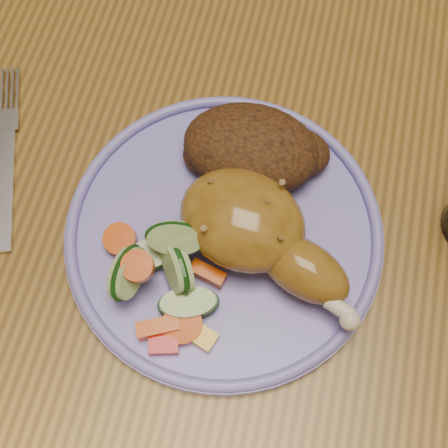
{
  "coord_description": "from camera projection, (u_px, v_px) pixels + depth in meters",
  "views": [
    {
      "loc": [
        0.02,
        -0.32,
        1.25
      ],
      "look_at": [
        -0.03,
        -0.12,
        0.78
      ],
      "focal_mm": 50.0,
      "sensor_mm": 36.0,
      "label": 1
    }
  ],
  "objects": [
    {
      "name": "rice_pilaf",
      "position": [
        254.0,
        149.0,
        0.54
      ],
      "size": [
        0.13,
        0.09,
        0.05
      ],
      "color": "#442611",
      "rests_on": "plate"
    },
    {
      "name": "chicken_leg",
      "position": [
        257.0,
        232.0,
        0.5
      ],
      "size": [
        0.17,
        0.12,
        0.06
      ],
      "color": "olive",
      "rests_on": "plate"
    },
    {
      "name": "dining_table",
      "position": [
        276.0,
        172.0,
        0.66
      ],
      "size": [
        0.9,
        1.4,
        0.75
      ],
      "color": "brown",
      "rests_on": "ground"
    },
    {
      "name": "ground",
      "position": [
        251.0,
        327.0,
        1.28
      ],
      "size": [
        4.0,
        4.0,
        0.0
      ],
      "primitive_type": "plane",
      "color": "#543B1C",
      "rests_on": "ground"
    },
    {
      "name": "plate",
      "position": [
        224.0,
        234.0,
        0.54
      ],
      "size": [
        0.27,
        0.27,
        0.01
      ],
      "primitive_type": "cylinder",
      "color": "#766FCA",
      "rests_on": "dining_table"
    },
    {
      "name": "plate_rim",
      "position": [
        224.0,
        229.0,
        0.53
      ],
      "size": [
        0.27,
        0.27,
        0.01
      ],
      "primitive_type": "torus",
      "color": "#766FCA",
      "rests_on": "plate"
    },
    {
      "name": "vegetable_pile",
      "position": [
        163.0,
        273.0,
        0.5
      ],
      "size": [
        0.11,
        0.11,
        0.06
      ],
      "color": "#A50A05",
      "rests_on": "plate"
    },
    {
      "name": "fork",
      "position": [
        7.0,
        161.0,
        0.57
      ],
      "size": [
        0.07,
        0.17,
        0.0
      ],
      "color": "silver",
      "rests_on": "dining_table"
    }
  ]
}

